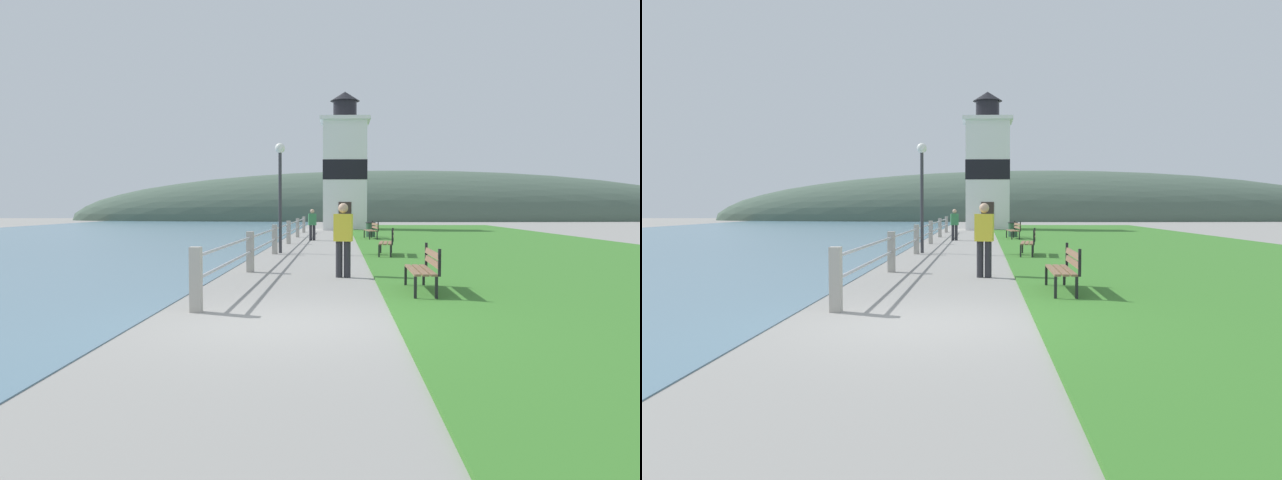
% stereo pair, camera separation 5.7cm
% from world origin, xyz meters
% --- Properties ---
extents(ground_plane, '(160.00, 160.00, 0.00)m').
position_xyz_m(ground_plane, '(0.00, 0.00, 0.00)').
color(ground_plane, gray).
extents(grass_verge, '(12.00, 55.33, 0.06)m').
position_xyz_m(grass_verge, '(7.60, 18.44, 0.03)').
color(grass_verge, '#387528').
rests_on(grass_verge, ground_plane).
extents(water_strip, '(24.00, 88.52, 0.01)m').
position_xyz_m(water_strip, '(-14.10, 18.44, 0.01)').
color(water_strip, slate).
rests_on(water_strip, ground_plane).
extents(seawall_railing, '(0.18, 30.53, 1.04)m').
position_xyz_m(seawall_railing, '(-1.50, 16.18, 0.62)').
color(seawall_railing, '#A8A399').
rests_on(seawall_railing, ground_plane).
extents(park_bench_near, '(0.50, 1.94, 0.94)m').
position_xyz_m(park_bench_near, '(2.42, 3.11, 0.54)').
color(park_bench_near, brown).
rests_on(park_bench_near, ground_plane).
extents(park_bench_midway, '(0.65, 1.91, 0.94)m').
position_xyz_m(park_bench_midway, '(2.42, 12.01, 0.54)').
color(park_bench_midway, brown).
rests_on(park_bench_midway, ground_plane).
extents(park_bench_far, '(0.67, 1.89, 0.94)m').
position_xyz_m(park_bench_far, '(2.45, 22.70, 0.54)').
color(park_bench_far, brown).
rests_on(park_bench_far, ground_plane).
extents(lighthouse, '(3.56, 3.56, 9.95)m').
position_xyz_m(lighthouse, '(1.19, 36.61, 4.42)').
color(lighthouse, white).
rests_on(lighthouse, ground_plane).
extents(person_strolling, '(0.41, 0.28, 1.55)m').
position_xyz_m(person_strolling, '(-0.55, 22.03, 0.84)').
color(person_strolling, '#28282D').
rests_on(person_strolling, ground_plane).
extents(person_by_railing, '(0.46, 0.30, 1.76)m').
position_xyz_m(person_by_railing, '(0.88, 5.92, 0.96)').
color(person_by_railing, '#28282D').
rests_on(person_by_railing, ground_plane).
extents(trash_bin, '(0.54, 0.54, 0.84)m').
position_xyz_m(trash_bin, '(2.46, 24.57, 0.42)').
color(trash_bin, '#2D5138').
rests_on(trash_bin, ground_plane).
extents(lamp_post, '(0.36, 0.36, 3.96)m').
position_xyz_m(lamp_post, '(-1.35, 13.66, 2.74)').
color(lamp_post, '#333338').
rests_on(lamp_post, ground_plane).
extents(distant_hillside, '(80.00, 16.00, 12.00)m').
position_xyz_m(distant_hillside, '(8.00, 66.88, 0.00)').
color(distant_hillside, '#475B4C').
rests_on(distant_hillside, ground_plane).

